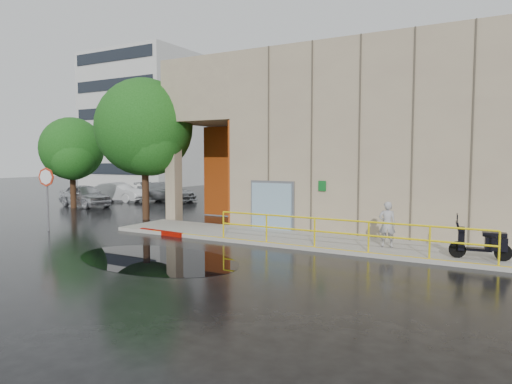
# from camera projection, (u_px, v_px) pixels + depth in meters

# --- Properties ---
(ground) EXTENTS (120.00, 120.00, 0.00)m
(ground) POSITION_uv_depth(u_px,v_px,m) (183.00, 258.00, 14.82)
(ground) COLOR black
(ground) RESTS_ON ground
(sidewalk) EXTENTS (20.00, 3.00, 0.15)m
(sidewalk) POSITION_uv_depth(u_px,v_px,m) (346.00, 244.00, 16.79)
(sidewalk) COLOR gray
(sidewalk) RESTS_ON ground
(building) EXTENTS (20.00, 10.17, 8.00)m
(building) POSITION_uv_depth(u_px,v_px,m) (413.00, 137.00, 21.59)
(building) COLOR gray
(building) RESTS_ON ground
(guardrail) EXTENTS (9.56, 0.06, 1.03)m
(guardrail) POSITION_uv_depth(u_px,v_px,m) (341.00, 234.00, 15.45)
(guardrail) COLOR yellow
(guardrail) RESTS_ON sidewalk
(distant_building) EXTENTS (12.00, 8.08, 15.00)m
(distant_building) POSITION_uv_depth(u_px,v_px,m) (141.00, 120.00, 52.19)
(distant_building) COLOR beige
(distant_building) RESTS_ON ground
(person) EXTENTS (0.66, 0.52, 1.59)m
(person) POSITION_uv_depth(u_px,v_px,m) (387.00, 224.00, 15.83)
(person) COLOR #9C9BA0
(person) RESTS_ON sidewalk
(scooter) EXTENTS (1.80, 0.77, 1.37)m
(scooter) POSITION_uv_depth(u_px,v_px,m) (481.00, 234.00, 13.90)
(scooter) COLOR black
(scooter) RESTS_ON sidewalk
(stop_sign) EXTENTS (0.84, 0.18, 2.82)m
(stop_sign) POSITION_uv_depth(u_px,v_px,m) (47.00, 185.00, 20.15)
(stop_sign) COLOR slate
(stop_sign) RESTS_ON ground
(red_curb) EXTENTS (2.41, 0.41, 0.18)m
(red_curb) POSITION_uv_depth(u_px,v_px,m) (161.00, 233.00, 19.27)
(red_curb) COLOR #900A01
(red_curb) RESTS_ON ground
(puddle) EXTENTS (6.37, 4.28, 0.01)m
(puddle) POSITION_uv_depth(u_px,v_px,m) (156.00, 259.00, 14.64)
(puddle) COLOR black
(puddle) RESTS_ON ground
(car_a) EXTENTS (4.61, 2.56, 1.48)m
(car_a) POSITION_uv_depth(u_px,v_px,m) (85.00, 195.00, 30.16)
(car_a) COLOR silver
(car_a) RESTS_ON ground
(car_b) EXTENTS (4.32, 1.91, 1.38)m
(car_b) POSITION_uv_depth(u_px,v_px,m) (118.00, 192.00, 33.61)
(car_b) COLOR white
(car_b) RESTS_ON ground
(car_c) EXTENTS (4.92, 2.13, 1.41)m
(car_c) POSITION_uv_depth(u_px,v_px,m) (166.00, 192.00, 33.90)
(car_c) COLOR #B3B6BB
(car_c) RESTS_ON ground
(tree_near) EXTENTS (5.03, 5.03, 7.34)m
(tree_near) POSITION_uv_depth(u_px,v_px,m) (146.00, 131.00, 23.56)
(tree_near) COLOR #321F10
(tree_near) RESTS_ON ground
(tree_far) EXTENTS (3.98, 3.98, 5.81)m
(tree_far) POSITION_uv_depth(u_px,v_px,m) (72.00, 151.00, 28.97)
(tree_far) COLOR #321F10
(tree_far) RESTS_ON ground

